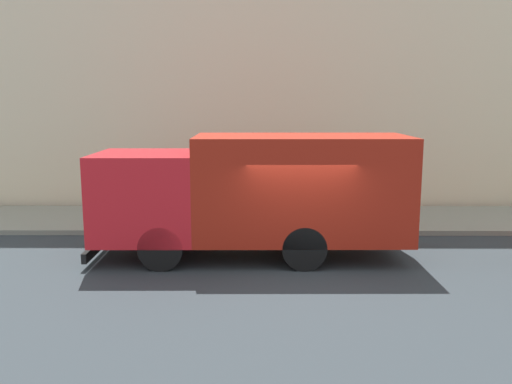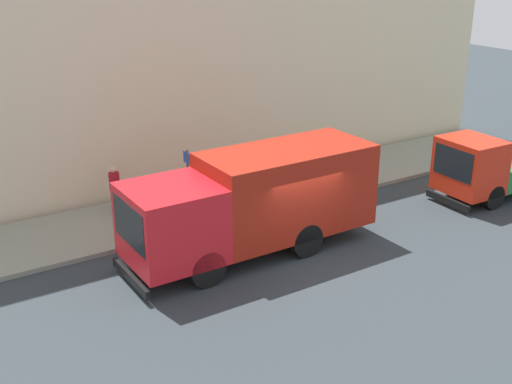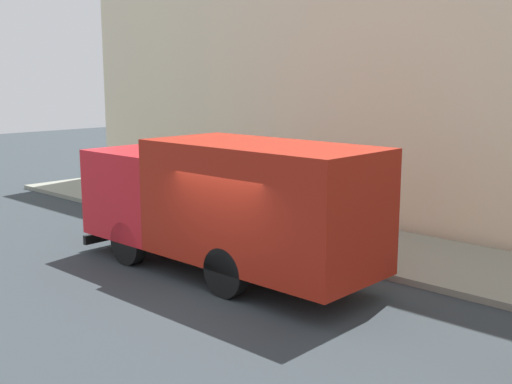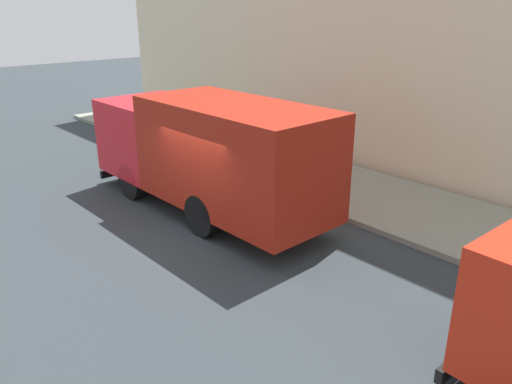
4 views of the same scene
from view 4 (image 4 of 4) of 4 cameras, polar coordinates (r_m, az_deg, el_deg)
ground at (r=12.38m, az=-5.67°, el=-4.54°), size 80.00×80.00×0.00m
sidewalk at (r=15.48m, az=8.87°, el=0.88°), size 3.70×30.00×0.15m
large_utility_truck at (r=13.05m, az=-5.60°, el=4.79°), size 2.49×7.82×3.08m
pedestrian_walking at (r=18.21m, az=2.25°, el=7.13°), size 0.46×0.46×1.61m
street_sign_post at (r=15.32m, az=0.08°, el=7.10°), size 0.44×0.08×2.55m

